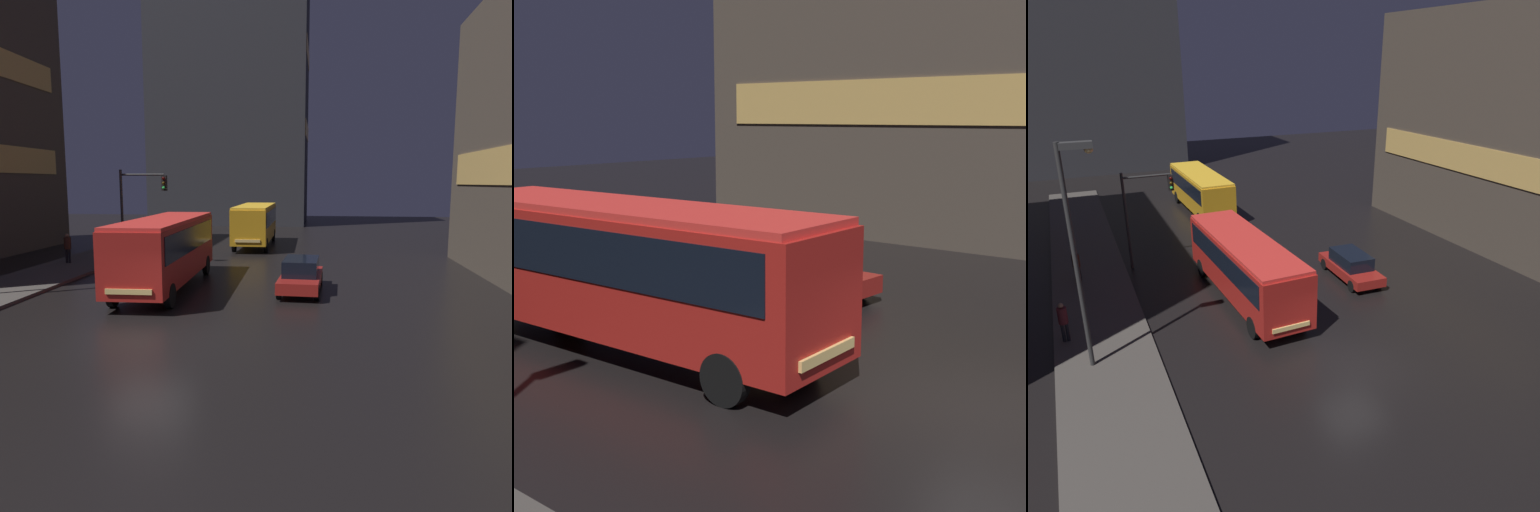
# 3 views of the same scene
# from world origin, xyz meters

# --- Properties ---
(ground_plane) EXTENTS (120.00, 120.00, 0.00)m
(ground_plane) POSITION_xyz_m (0.00, 0.00, 0.00)
(ground_plane) COLOR black
(sidewalk_left) EXTENTS (4.00, 48.00, 0.15)m
(sidewalk_left) POSITION_xyz_m (-9.00, 10.00, 0.07)
(sidewalk_left) COLOR #47423D
(sidewalk_left) RESTS_ON ground
(building_right_block) EXTENTS (10.07, 19.34, 14.61)m
(building_right_block) POSITION_xyz_m (18.73, 9.93, 7.30)
(building_right_block) COLOR #4C4238
(building_right_block) RESTS_ON ground
(building_far_backdrop) EXTENTS (18.07, 12.00, 29.66)m
(building_far_backdrop) POSITION_xyz_m (-5.52, 46.95, 14.83)
(building_far_backdrop) COLOR #2D2D33
(building_far_backdrop) RESTS_ON ground
(bus_near) EXTENTS (2.93, 10.42, 3.28)m
(bus_near) POSITION_xyz_m (-1.82, 7.67, 2.02)
(bus_near) COLOR #AD1E19
(bus_near) RESTS_ON ground
(bus_far) EXTENTS (2.71, 9.78, 3.19)m
(bus_far) POSITION_xyz_m (0.28, 23.78, 1.97)
(bus_far) COLOR orange
(bus_far) RESTS_ON ground
(car_taxi) EXTENTS (1.97, 4.76, 1.52)m
(car_taxi) POSITION_xyz_m (4.47, 7.71, 0.77)
(car_taxi) COLOR maroon
(car_taxi) RESTS_ON ground
(pedestrian_near) EXTENTS (0.43, 0.43, 1.84)m
(pedestrian_near) POSITION_xyz_m (-10.46, 6.68, 1.26)
(pedestrian_near) COLOR black
(pedestrian_near) RESTS_ON sidewalk_left
(pedestrian_mid) EXTENTS (0.57, 0.57, 1.77)m
(pedestrian_mid) POSITION_xyz_m (-9.62, 13.16, 1.22)
(pedestrian_mid) COLOR black
(pedestrian_mid) RESTS_ON sidewalk_left
(traffic_light_main) EXTENTS (2.91, 0.35, 5.68)m
(traffic_light_main) POSITION_xyz_m (-5.58, 14.25, 3.84)
(traffic_light_main) COLOR #2D2D2D
(traffic_light_main) RESTS_ON ground
(street_lamp_sidewalk) EXTENTS (1.25, 0.36, 8.84)m
(street_lamp_sidewalk) POSITION_xyz_m (-9.37, 4.31, 5.87)
(street_lamp_sidewalk) COLOR #2D2D2D
(street_lamp_sidewalk) RESTS_ON sidewalk_left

